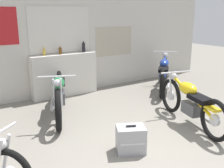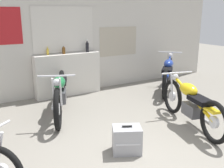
% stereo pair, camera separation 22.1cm
% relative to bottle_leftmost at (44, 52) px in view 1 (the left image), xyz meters
% --- Properties ---
extents(ground_plane, '(24.00, 24.00, 0.00)m').
position_rel_bottle_leftmost_xyz_m(ground_plane, '(0.21, -3.54, -1.11)').
color(ground_plane, gray).
extents(wall_back, '(10.00, 0.07, 2.80)m').
position_rel_bottle_leftmost_xyz_m(wall_back, '(0.22, 0.13, 0.29)').
color(wall_back, beige).
rests_on(wall_back, ground_plane).
extents(sill_counter, '(1.63, 0.28, 1.03)m').
position_rel_bottle_leftmost_xyz_m(sill_counter, '(0.45, -0.05, -0.60)').
color(sill_counter, silver).
rests_on(sill_counter, ground_plane).
extents(bottle_leftmost, '(0.06, 0.06, 0.19)m').
position_rel_bottle_leftmost_xyz_m(bottle_leftmost, '(0.00, 0.00, 0.00)').
color(bottle_leftmost, gold).
rests_on(bottle_leftmost, sill_counter).
extents(bottle_left_center, '(0.08, 0.08, 0.21)m').
position_rel_bottle_leftmost_xyz_m(bottle_left_center, '(0.38, -0.04, 0.01)').
color(bottle_left_center, '#5B3814').
rests_on(bottle_left_center, sill_counter).
extents(bottle_center, '(0.08, 0.08, 0.31)m').
position_rel_bottle_leftmost_xyz_m(bottle_center, '(0.99, -0.06, 0.05)').
color(bottle_center, black).
rests_on(bottle_center, sill_counter).
extents(motorcycle_green, '(1.00, 2.03, 0.94)m').
position_rel_bottle_leftmost_xyz_m(motorcycle_green, '(-0.17, -1.19, -0.67)').
color(motorcycle_green, black).
rests_on(motorcycle_green, ground_plane).
extents(motorcycle_yellow, '(0.76, 1.97, 0.88)m').
position_rel_bottle_leftmost_xyz_m(motorcycle_yellow, '(1.63, -2.91, -0.69)').
color(motorcycle_yellow, black).
rests_on(motorcycle_yellow, ground_plane).
extents(motorcycle_blue, '(1.66, 1.57, 0.94)m').
position_rel_bottle_leftmost_xyz_m(motorcycle_blue, '(2.81, -1.03, -0.67)').
color(motorcycle_blue, black).
rests_on(motorcycle_blue, ground_plane).
extents(hard_case_silver, '(0.50, 0.46, 0.42)m').
position_rel_bottle_leftmost_xyz_m(hard_case_silver, '(0.13, -3.11, -0.92)').
color(hard_case_silver, '#9E9EA3').
rests_on(hard_case_silver, ground_plane).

